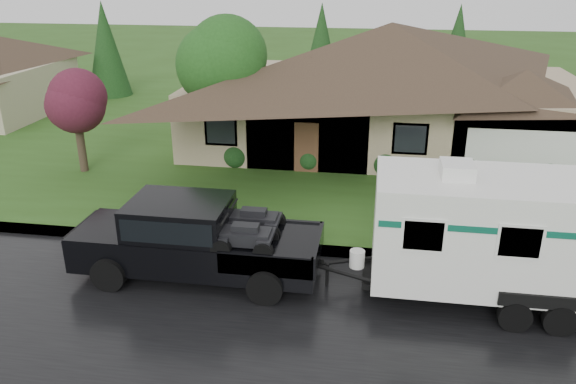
# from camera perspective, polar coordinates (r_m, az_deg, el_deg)

# --- Properties ---
(ground) EXTENTS (140.00, 140.00, 0.00)m
(ground) POSITION_cam_1_polar(r_m,az_deg,el_deg) (15.27, 2.19, -10.07)
(ground) COLOR #2B4F18
(ground) RESTS_ON ground
(road) EXTENTS (140.00, 8.00, 0.01)m
(road) POSITION_cam_1_polar(r_m,az_deg,el_deg) (13.63, 1.14, -14.47)
(road) COLOR black
(road) RESTS_ON ground
(curb) EXTENTS (140.00, 0.50, 0.15)m
(curb) POSITION_cam_1_polar(r_m,az_deg,el_deg) (17.18, 3.11, -5.92)
(curb) COLOR gray
(curb) RESTS_ON ground
(lawn) EXTENTS (140.00, 26.00, 0.15)m
(lawn) POSITION_cam_1_polar(r_m,az_deg,el_deg) (29.04, 5.79, 5.78)
(lawn) COLOR #2B4F18
(lawn) RESTS_ON ground
(house_main) EXTENTS (19.44, 10.80, 6.90)m
(house_main) POSITION_cam_1_polar(r_m,az_deg,el_deg) (27.10, 10.87, 11.98)
(house_main) COLOR tan
(house_main) RESTS_ON lawn
(tree_left_green) EXTENTS (3.84, 3.84, 6.36)m
(tree_left_green) POSITION_cam_1_polar(r_m,az_deg,el_deg) (23.46, -6.70, 13.13)
(tree_left_green) COLOR #382B1E
(tree_left_green) RESTS_ON lawn
(tree_red) EXTENTS (2.52, 2.52, 4.17)m
(tree_red) POSITION_cam_1_polar(r_m,az_deg,el_deg) (24.27, -20.82, 8.49)
(tree_red) COLOR #382B1E
(tree_red) RESTS_ON lawn
(shrub_row) EXTENTS (13.60, 1.00, 1.00)m
(shrub_row) POSITION_cam_1_polar(r_m,az_deg,el_deg) (23.40, 9.86, 3.04)
(shrub_row) COLOR #143814
(shrub_row) RESTS_ON lawn
(pickup_truck) EXTENTS (6.70, 2.55, 2.23)m
(pickup_truck) POSITION_cam_1_polar(r_m,az_deg,el_deg) (15.68, -9.69, -4.49)
(pickup_truck) COLOR black
(pickup_truck) RESTS_ON ground
(travel_trailer) EXTENTS (8.27, 2.91, 3.71)m
(travel_trailer) POSITION_cam_1_polar(r_m,az_deg,el_deg) (15.16, 23.71, -3.88)
(travel_trailer) COLOR white
(travel_trailer) RESTS_ON ground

